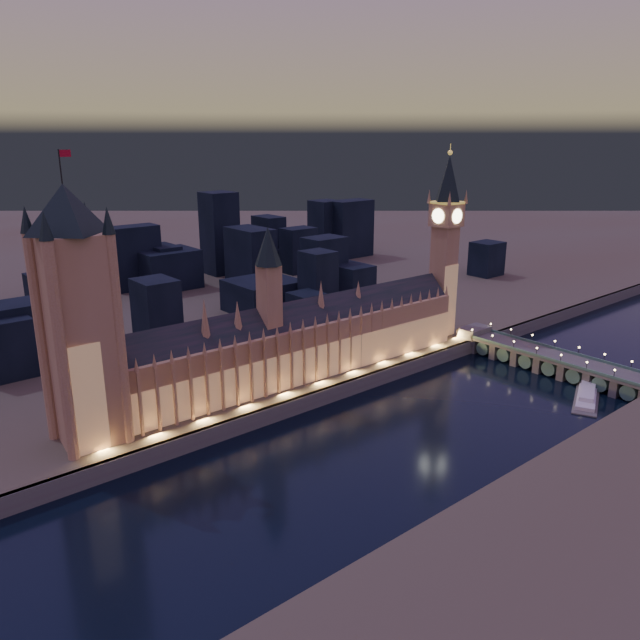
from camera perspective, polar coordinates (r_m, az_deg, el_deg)
ground_plane at (r=283.41m, az=6.48°, el=-10.04°), size 2000.00×2000.00×0.00m
north_bank at (r=727.39m, az=-24.69°, el=5.43°), size 2000.00×960.00×8.00m
embankment_wall at (r=308.46m, az=0.97°, el=-6.81°), size 2000.00×2.50×8.00m
palace_of_westminster at (r=314.50m, az=-1.68°, el=-1.97°), size 202.00×24.56×78.00m
victoria_tower at (r=254.14m, az=-21.37°, el=1.23°), size 31.68×31.68×113.70m
elizabeth_tower at (r=379.80m, az=11.42°, el=7.94°), size 18.00×18.00×113.48m
westminster_bridge at (r=369.59m, az=19.91°, el=-3.46°), size 19.58×113.00×15.90m
river_boat at (r=341.63m, az=23.23°, el=-6.28°), size 47.71×29.92×4.50m
city_backdrop at (r=481.67m, az=-12.51°, el=4.71°), size 472.68×215.63×83.96m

